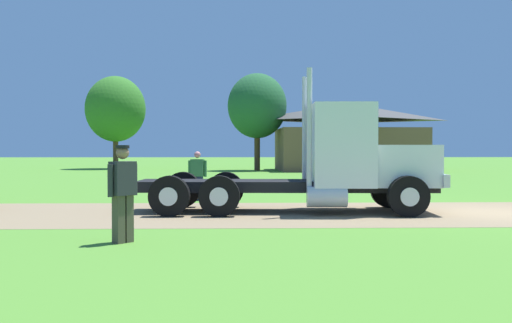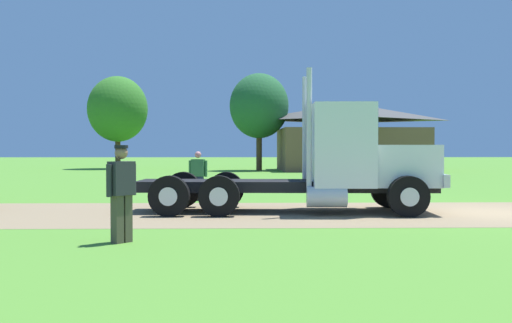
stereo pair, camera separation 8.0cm
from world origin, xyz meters
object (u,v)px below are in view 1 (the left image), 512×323
object	(u,v)px
truck_foreground_white	(335,163)
shed_building	(348,138)
visitor_far_side	(197,174)
visitor_by_barrel	(123,189)

from	to	relation	value
truck_foreground_white	shed_building	distance (m)	30.81
truck_foreground_white	visitor_far_side	xyz separation A→B (m)	(-3.91, 3.63, -0.44)
visitor_far_side	truck_foreground_white	bearing A→B (deg)	-42.88
visitor_far_side	visitor_by_barrel	bearing A→B (deg)	-94.86
truck_foreground_white	shed_building	world-z (taller)	shed_building
truck_foreground_white	visitor_by_barrel	distance (m)	6.91
visitor_by_barrel	shed_building	distance (m)	36.89
truck_foreground_white	visitor_by_barrel	bearing A→B (deg)	-132.42
visitor_by_barrel	shed_building	world-z (taller)	shed_building
truck_foreground_white	visitor_far_side	bearing A→B (deg)	137.12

